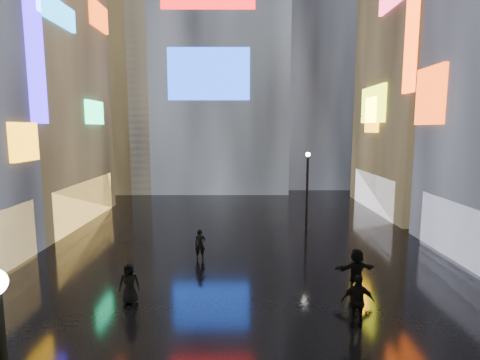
{
  "coord_description": "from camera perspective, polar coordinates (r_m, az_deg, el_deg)",
  "views": [
    {
      "loc": [
        -0.03,
        -0.56,
        6.73
      ],
      "look_at": [
        0.0,
        12.0,
        5.0
      ],
      "focal_mm": 28.0,
      "sensor_mm": 36.0,
      "label": 1
    }
  ],
  "objects": [
    {
      "name": "ground",
      "position": [
        21.64,
        -0.04,
        -10.27
      ],
      "size": [
        140.0,
        140.0,
        0.0
      ],
      "primitive_type": "plane",
      "color": "black",
      "rests_on": "ground"
    },
    {
      "name": "building_left_far",
      "position": [
        31.28,
        -31.92,
        14.51
      ],
      "size": [
        10.28,
        12.0,
        22.0
      ],
      "color": "black",
      "rests_on": "ground"
    },
    {
      "name": "building_right_far",
      "position": [
        35.25,
        28.54,
        18.8
      ],
      "size": [
        10.28,
        12.0,
        28.0
      ],
      "color": "black",
      "rests_on": "ground"
    },
    {
      "name": "tower_main",
      "position": [
        46.86,
        -4.16,
        25.57
      ],
      "size": [
        16.0,
        14.2,
        42.0
      ],
      "color": "black",
      "rests_on": "ground"
    },
    {
      "name": "tower_flank_right",
      "position": [
        48.53,
        11.29,
        19.93
      ],
      "size": [
        12.0,
        12.0,
        34.0
      ],
      "primitive_type": "cube",
      "color": "black",
      "rests_on": "ground"
    },
    {
      "name": "tower_flank_left",
      "position": [
        45.23,
        -18.81,
        15.41
      ],
      "size": [
        10.0,
        10.0,
        26.0
      ],
      "primitive_type": "cube",
      "color": "black",
      "rests_on": "ground"
    },
    {
      "name": "lamp_far",
      "position": [
        25.06,
        10.2,
        -0.97
      ],
      "size": [
        0.3,
        0.3,
        5.2
      ],
      "color": "black",
      "rests_on": "ground"
    },
    {
      "name": "pedestrian_3",
      "position": [
        13.91,
        17.54,
        -17.22
      ],
      "size": [
        1.13,
        0.59,
        1.85
      ],
      "primitive_type": "imported",
      "rotation": [
        0.0,
        0.0,
        3.01
      ],
      "color": "black",
      "rests_on": "ground"
    },
    {
      "name": "pedestrian_4",
      "position": [
        15.57,
        -16.52,
        -14.84
      ],
      "size": [
        0.85,
        0.6,
        1.62
      ],
      "primitive_type": "imported",
      "rotation": [
        0.0,
        0.0,
        0.11
      ],
      "color": "black",
      "rests_on": "ground"
    },
    {
      "name": "pedestrian_5",
      "position": [
        16.5,
        17.3,
        -13.08
      ],
      "size": [
        1.8,
        0.8,
        1.88
      ],
      "primitive_type": "imported",
      "rotation": [
        0.0,
        0.0,
        3.29
      ],
      "color": "black",
      "rests_on": "ground"
    },
    {
      "name": "pedestrian_6",
      "position": [
        19.72,
        -6.1,
        -9.76
      ],
      "size": [
        0.62,
        0.46,
        1.56
      ],
      "primitive_type": "imported",
      "rotation": [
        0.0,
        0.0,
        0.15
      ],
      "color": "black",
      "rests_on": "ground"
    },
    {
      "name": "umbrella_2",
      "position": [
        15.14,
        -16.71,
        -10.41
      ],
      "size": [
        1.4,
        1.4,
        0.91
      ],
      "primitive_type": "imported",
      "rotation": [
        0.0,
        0.0,
        5.64
      ],
      "color": "black",
      "rests_on": "pedestrian_4"
    }
  ]
}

